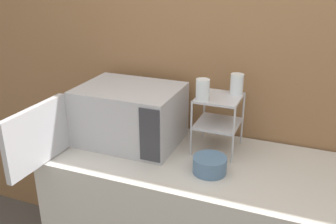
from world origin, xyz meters
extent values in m
cube|color=olive|center=(0.00, 0.71, 1.30)|extent=(8.00, 0.06, 2.60)
cube|color=#ADADB2|center=(-0.61, 0.40, 1.06)|extent=(0.53, 0.41, 0.31)
cube|color=#B7B2A8|center=(-0.67, 0.21, 1.06)|extent=(0.38, 0.01, 0.27)
cube|color=#333338|center=(-0.40, 0.20, 1.06)|extent=(0.11, 0.01, 0.27)
cube|color=#ADADB2|center=(-0.90, -0.01, 1.06)|extent=(0.04, 0.42, 0.30)
cylinder|color=#B2B2B7|center=(-0.25, 0.36, 1.05)|extent=(0.01, 0.01, 0.30)
cylinder|color=#B2B2B7|center=(-0.03, 0.36, 1.05)|extent=(0.01, 0.01, 0.30)
cylinder|color=#B2B2B7|center=(-0.25, 0.59, 1.05)|extent=(0.01, 0.01, 0.30)
cylinder|color=#B2B2B7|center=(-0.03, 0.59, 1.05)|extent=(0.01, 0.01, 0.30)
cube|color=#B2B2B7|center=(-0.14, 0.48, 1.05)|extent=(0.22, 0.23, 0.01)
cube|color=#B2B2B7|center=(-0.14, 0.48, 1.19)|extent=(0.22, 0.23, 0.01)
cylinder|color=silver|center=(-0.21, 0.40, 1.25)|extent=(0.07, 0.07, 0.11)
cylinder|color=silver|center=(-0.07, 0.55, 1.25)|extent=(0.07, 0.07, 0.11)
cylinder|color=slate|center=(-0.11, 0.23, 0.90)|extent=(0.09, 0.09, 0.01)
cylinder|color=slate|center=(-0.11, 0.23, 0.94)|extent=(0.16, 0.16, 0.08)
camera|label=1|loc=(0.27, -1.27, 1.83)|focal=40.00mm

